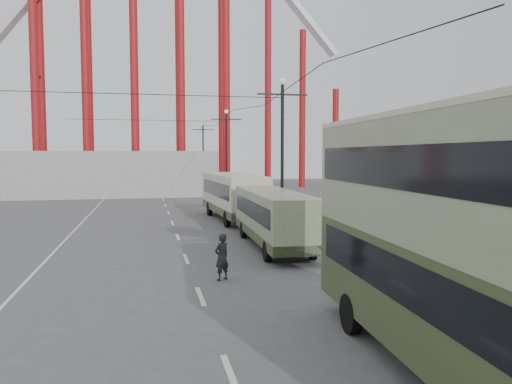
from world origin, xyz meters
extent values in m
plane|color=#4E4E51|center=(0.00, 0.00, 0.00)|extent=(160.00, 160.00, 0.00)
cube|color=silver|center=(-1.00, 19.00, 0.01)|extent=(0.15, 82.00, 0.01)
cube|color=silver|center=(5.40, 20.00, 0.01)|extent=(0.12, 120.00, 0.01)
cube|color=silver|center=(-7.00, 20.00, 0.01)|extent=(0.12, 120.00, 0.01)
cylinder|color=black|center=(5.60, 18.00, 4.50)|extent=(0.20, 0.20, 9.00)
cylinder|color=black|center=(5.60, 18.00, 0.25)|extent=(0.44, 0.44, 0.50)
cube|color=black|center=(5.60, 18.00, 8.30)|extent=(3.20, 0.10, 0.10)
sphere|color=white|center=(5.60, 18.00, 9.10)|extent=(0.44, 0.44, 0.44)
cylinder|color=black|center=(5.60, 40.00, 4.50)|extent=(0.20, 0.20, 9.00)
cylinder|color=black|center=(5.60, 40.00, 0.25)|extent=(0.44, 0.44, 0.50)
cube|color=black|center=(5.60, 40.00, 8.30)|extent=(3.20, 0.10, 0.10)
sphere|color=white|center=(5.60, 40.00, 9.10)|extent=(0.44, 0.44, 0.44)
cylinder|color=black|center=(5.60, 62.00, 4.50)|extent=(0.20, 0.20, 9.00)
cylinder|color=black|center=(5.60, 62.00, 0.25)|extent=(0.44, 0.44, 0.50)
cube|color=black|center=(5.60, 62.00, 8.30)|extent=(3.20, 0.10, 0.10)
sphere|color=white|center=(5.60, 62.00, 9.10)|extent=(0.44, 0.44, 0.44)
cylinder|color=maroon|center=(-16.00, 55.00, 13.50)|extent=(1.00, 1.00, 27.00)
cylinder|color=maroon|center=(-16.00, 59.00, 13.50)|extent=(1.00, 1.00, 27.00)
cylinder|color=maroon|center=(-10.00, 55.00, 18.00)|extent=(1.00, 1.00, 36.00)
cylinder|color=maroon|center=(-10.00, 59.00, 18.00)|extent=(1.00, 1.00, 36.00)
cylinder|color=maroon|center=(-4.00, 55.00, 22.50)|extent=(1.00, 1.00, 45.00)
cylinder|color=maroon|center=(-4.00, 59.00, 22.50)|extent=(1.00, 1.00, 45.00)
cylinder|color=maroon|center=(14.00, 56.00, 15.00)|extent=(0.90, 0.90, 30.00)
cylinder|color=maroon|center=(19.00, 56.00, 11.00)|extent=(0.90, 0.90, 22.00)
cylinder|color=maroon|center=(24.00, 56.00, 7.00)|extent=(0.90, 0.90, 14.00)
cube|color=silver|center=(19.00, 56.00, 24.00)|extent=(9.89, 2.00, 10.87)
cube|color=#9D9D98|center=(-6.00, 47.00, 2.50)|extent=(22.00, 10.00, 5.00)
cube|color=#353F22|center=(3.44, -3.10, 1.69)|extent=(3.09, 10.34, 2.25)
cube|color=black|center=(3.44, -3.10, 2.15)|extent=(3.02, 8.30, 0.92)
cube|color=gray|center=(3.44, -3.10, 2.96)|extent=(3.11, 10.34, 0.31)
cube|color=gray|center=(3.44, -3.10, 4.24)|extent=(3.09, 10.34, 2.25)
cube|color=black|center=(3.44, -3.10, 4.34)|extent=(3.10, 9.73, 0.87)
cube|color=beige|center=(3.44, -3.10, 5.43)|extent=(3.11, 10.34, 0.12)
cylinder|color=black|center=(2.44, -0.18, 0.51)|extent=(0.34, 1.04, 1.02)
cylinder|color=black|center=(4.74, -0.31, 0.51)|extent=(0.34, 1.04, 1.02)
cube|color=gray|center=(3.47, 11.94, 1.56)|extent=(2.49, 9.89, 2.15)
cube|color=black|center=(3.47, 11.94, 1.92)|extent=(2.50, 8.81, 0.85)
cube|color=#353F22|center=(3.47, 11.94, 0.72)|extent=(2.52, 9.89, 0.45)
cube|color=gray|center=(3.47, 11.94, 2.71)|extent=(2.51, 9.89, 0.14)
cylinder|color=black|center=(2.53, 14.73, 0.45)|extent=(0.27, 0.90, 0.89)
cylinder|color=black|center=(4.55, 14.68, 0.45)|extent=(0.27, 0.90, 0.89)
cylinder|color=black|center=(2.38, 8.84, 0.45)|extent=(0.27, 0.90, 0.89)
cylinder|color=black|center=(4.39, 8.78, 0.45)|extent=(0.27, 0.90, 0.89)
cube|color=beige|center=(3.31, 22.65, 1.82)|extent=(3.16, 10.50, 2.49)
cube|color=black|center=(3.31, 22.65, 2.23)|extent=(3.13, 9.26, 0.99)
cube|color=#353F22|center=(3.31, 22.65, 0.83)|extent=(3.19, 10.50, 0.52)
cube|color=beige|center=(3.31, 22.65, 3.14)|extent=(3.18, 10.50, 0.17)
cylinder|color=black|center=(1.99, 25.28, 0.52)|extent=(0.35, 1.05, 1.04)
cylinder|color=black|center=(4.33, 25.41, 0.52)|extent=(0.35, 1.05, 1.04)
cylinder|color=black|center=(2.31, 19.48, 0.52)|extent=(0.35, 1.05, 1.04)
cylinder|color=black|center=(4.65, 19.61, 0.52)|extent=(0.35, 1.05, 1.04)
imported|color=black|center=(-0.01, 5.93, 0.87)|extent=(0.76, 0.70, 1.73)
camera|label=1|loc=(-2.66, -11.93, 4.59)|focal=35.00mm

